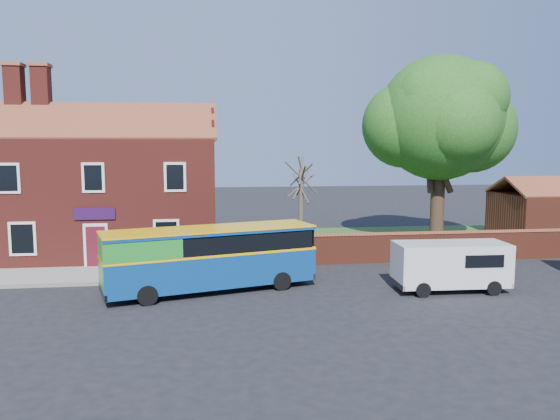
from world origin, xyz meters
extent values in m
plane|color=black|center=(0.00, 0.00, 0.00)|extent=(120.00, 120.00, 0.00)
cube|color=gray|center=(-7.00, 5.75, 0.06)|extent=(18.00, 3.50, 0.12)
cube|color=slate|center=(-7.00, 4.00, 0.07)|extent=(18.00, 0.15, 0.14)
cube|color=#426B28|center=(13.00, 13.00, 0.02)|extent=(26.00, 12.00, 0.04)
cube|color=maroon|center=(-7.00, 11.50, 3.25)|extent=(12.00, 8.00, 6.50)
cube|color=brown|center=(-7.00, 9.50, 7.50)|extent=(12.30, 4.08, 2.16)
cube|color=brown|center=(-7.00, 13.50, 7.50)|extent=(12.30, 4.08, 2.16)
cube|color=maroon|center=(-11.80, 11.50, 9.40)|extent=(0.90, 0.90, 2.20)
cube|color=maroon|center=(-10.40, 11.50, 9.40)|extent=(0.90, 0.90, 2.20)
cube|color=black|center=(-7.00, 7.47, 4.60)|extent=(1.10, 0.06, 1.50)
cube|color=#4C0F19|center=(-7.00, 7.45, 1.10)|extent=(0.95, 0.04, 2.10)
cube|color=silver|center=(-7.00, 7.47, 1.15)|extent=(1.20, 0.06, 2.30)
cube|color=#280C36|center=(-7.00, 7.44, 2.80)|extent=(2.00, 0.06, 0.60)
cube|color=maroon|center=(13.00, 7.00, 0.75)|extent=(22.00, 0.30, 1.50)
cube|color=brown|center=(13.00, 7.00, 1.55)|extent=(22.00, 0.38, 0.10)
cube|color=maroon|center=(22.00, 13.00, 1.50)|extent=(8.00, 5.00, 3.00)
cube|color=brown|center=(22.00, 14.25, 3.55)|extent=(8.20, 2.56, 1.24)
cube|color=navy|center=(-1.29, 2.41, 1.02)|extent=(9.17, 4.59, 1.41)
cube|color=#F7B20D|center=(-1.29, 2.41, 1.73)|extent=(9.19, 4.61, 0.10)
cube|color=black|center=(-1.29, 2.41, 2.15)|extent=(8.83, 4.51, 0.71)
cube|color=green|center=(-4.11, 1.60, 2.15)|extent=(3.53, 3.01, 0.75)
cube|color=navy|center=(-1.29, 2.41, 2.62)|extent=(9.17, 4.59, 0.14)
cube|color=#F7B20D|center=(-1.29, 2.41, 2.70)|extent=(9.22, 4.64, 0.06)
cylinder|color=black|center=(-3.74, 0.63, 0.40)|extent=(0.85, 0.49, 0.80)
cylinder|color=black|center=(-4.31, 2.62, 0.40)|extent=(0.85, 0.49, 0.80)
cylinder|color=black|center=(1.74, 2.20, 0.40)|extent=(0.85, 0.49, 0.80)
cylinder|color=black|center=(1.17, 4.18, 0.40)|extent=(0.85, 0.49, 0.80)
cube|color=silver|center=(8.89, 1.19, 1.18)|extent=(4.79, 2.04, 1.80)
cube|color=black|center=(11.01, 1.12, 1.47)|extent=(0.13, 1.61, 0.71)
cube|color=black|center=(11.21, 1.11, 0.38)|extent=(0.16, 1.89, 0.23)
cylinder|color=black|center=(7.35, 0.35, 0.31)|extent=(0.63, 0.24, 0.62)
cylinder|color=black|center=(7.40, 2.12, 0.31)|extent=(0.63, 0.24, 0.62)
cylinder|color=black|center=(10.37, 0.25, 0.31)|extent=(0.63, 0.24, 0.62)
cylinder|color=black|center=(10.43, 2.02, 0.31)|extent=(0.63, 0.24, 0.62)
cylinder|color=black|center=(12.61, 11.32, 2.40)|extent=(0.83, 0.83, 4.79)
sphere|color=#397C26|center=(12.61, 11.32, 7.82)|extent=(7.50, 7.50, 7.50)
sphere|color=#397C26|center=(14.80, 11.74, 7.19)|extent=(5.42, 5.42, 5.42)
sphere|color=#397C26|center=(10.63, 11.95, 7.40)|extent=(5.21, 5.21, 5.21)
cylinder|color=#4C4238|center=(3.95, 10.40, 2.43)|extent=(0.28, 0.28, 4.85)
cylinder|color=#4C4238|center=(3.95, 10.40, 4.16)|extent=(0.29, 2.37, 1.91)
cylinder|color=#4C4238|center=(3.95, 10.40, 3.99)|extent=(1.24, 1.75, 1.75)
cylinder|color=#4C4238|center=(3.95, 10.40, 4.33)|extent=(1.99, 0.91, 1.93)
camera|label=1|loc=(-1.23, -20.52, 6.23)|focal=35.00mm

